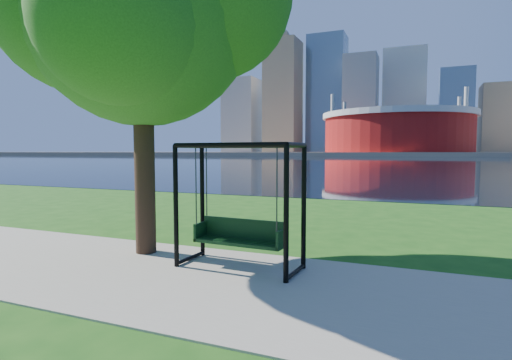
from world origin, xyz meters
The scene contains 8 objects.
ground centered at (0.00, 0.00, 0.00)m, with size 900.00×900.00×0.00m, color #1E5114.
path centered at (0.00, -0.50, 0.01)m, with size 120.00×4.00×0.03m, color #9E937F.
river centered at (0.00, 102.00, 0.01)m, with size 900.00×180.00×0.02m, color black.
far_bank centered at (0.00, 306.00, 1.00)m, with size 900.00×228.00×2.00m, color #937F60.
stadium centered at (-10.00, 235.00, 14.23)m, with size 83.00×83.00×32.00m.
skyline centered at (-4.27, 319.39, 35.89)m, with size 392.00×66.00×96.50m.
swing centered at (-0.50, 0.42, 1.16)m, with size 2.39×1.13×2.39m.
park_tree centered at (-2.93, 0.71, 5.30)m, with size 6.14×5.55×7.63m.
Camera 1 is at (2.63, -6.40, 2.23)m, focal length 28.00 mm.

